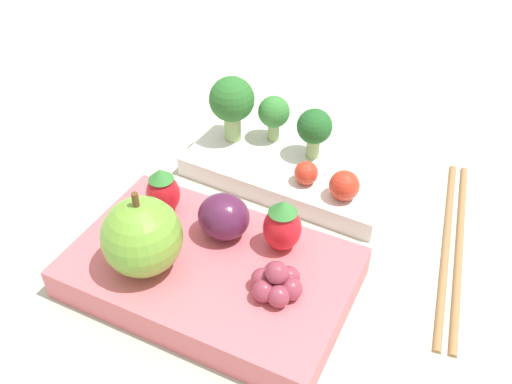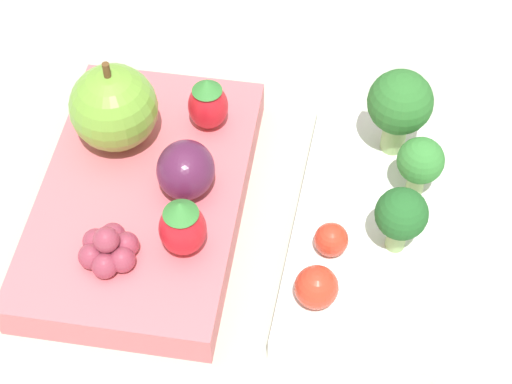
{
  "view_description": "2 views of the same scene",
  "coord_description": "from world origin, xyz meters",
  "px_view_note": "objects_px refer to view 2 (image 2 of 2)",
  "views": [
    {
      "loc": [
        0.15,
        -0.32,
        0.32
      ],
      "look_at": [
        0.01,
        -0.01,
        0.03
      ],
      "focal_mm": 40.0,
      "sensor_mm": 36.0,
      "label": 1
    },
    {
      "loc": [
        0.32,
        0.03,
        0.44
      ],
      "look_at": [
        0.01,
        -0.01,
        0.03
      ],
      "focal_mm": 60.0,
      "sensor_mm": 36.0,
      "label": 2
    }
  ],
  "objects_px": {
    "strawberry_1": "(182,226)",
    "grape_cluster": "(108,249)",
    "bento_box_fruit": "(144,199)",
    "broccoli_floret_0": "(420,162)",
    "apple": "(114,108)",
    "broccoli_floret_1": "(401,216)",
    "cherry_tomato_1": "(316,287)",
    "plum": "(186,170)",
    "broccoli_floret_2": "(400,105)",
    "strawberry_0": "(208,103)",
    "bento_box_savoury": "(371,233)",
    "cherry_tomato_0": "(331,240)"
  },
  "relations": [
    {
      "from": "strawberry_0",
      "to": "grape_cluster",
      "type": "xyz_separation_m",
      "value": [
        0.11,
        -0.04,
        -0.01
      ]
    },
    {
      "from": "bento_box_savoury",
      "to": "strawberry_1",
      "type": "bearing_deg",
      "value": -72.64
    },
    {
      "from": "broccoli_floret_2",
      "to": "strawberry_1",
      "type": "height_order",
      "value": "broccoli_floret_2"
    },
    {
      "from": "broccoli_floret_1",
      "to": "cherry_tomato_1",
      "type": "bearing_deg",
      "value": -45.91
    },
    {
      "from": "broccoli_floret_0",
      "to": "grape_cluster",
      "type": "distance_m",
      "value": 0.19
    },
    {
      "from": "broccoli_floret_2",
      "to": "strawberry_0",
      "type": "relative_size",
      "value": 1.57
    },
    {
      "from": "strawberry_0",
      "to": "strawberry_1",
      "type": "xyz_separation_m",
      "value": [
        0.1,
        0.0,
        0.0
      ]
    },
    {
      "from": "broccoli_floret_0",
      "to": "apple",
      "type": "distance_m",
      "value": 0.19
    },
    {
      "from": "strawberry_1",
      "to": "grape_cluster",
      "type": "bearing_deg",
      "value": -72.32
    },
    {
      "from": "broccoli_floret_0",
      "to": "grape_cluster",
      "type": "xyz_separation_m",
      "value": [
        0.08,
        -0.17,
        -0.01
      ]
    },
    {
      "from": "broccoli_floret_2",
      "to": "strawberry_1",
      "type": "bearing_deg",
      "value": -50.59
    },
    {
      "from": "cherry_tomato_1",
      "to": "plum",
      "type": "relative_size",
      "value": 0.66
    },
    {
      "from": "cherry_tomato_0",
      "to": "grape_cluster",
      "type": "height_order",
      "value": "grape_cluster"
    },
    {
      "from": "broccoli_floret_2",
      "to": "apple",
      "type": "bearing_deg",
      "value": -83.67
    },
    {
      "from": "cherry_tomato_0",
      "to": "grape_cluster",
      "type": "distance_m",
      "value": 0.13
    },
    {
      "from": "bento_box_fruit",
      "to": "broccoli_floret_1",
      "type": "relative_size",
      "value": 4.3
    },
    {
      "from": "bento_box_savoury",
      "to": "bento_box_fruit",
      "type": "xyz_separation_m",
      "value": [
        -0.01,
        -0.14,
        0.0
      ]
    },
    {
      "from": "broccoli_floret_2",
      "to": "grape_cluster",
      "type": "relative_size",
      "value": 1.73
    },
    {
      "from": "bento_box_fruit",
      "to": "grape_cluster",
      "type": "bearing_deg",
      "value": -7.65
    },
    {
      "from": "bento_box_fruit",
      "to": "strawberry_1",
      "type": "xyz_separation_m",
      "value": [
        0.04,
        0.03,
        0.03
      ]
    },
    {
      "from": "grape_cluster",
      "to": "plum",
      "type": "bearing_deg",
      "value": 147.85
    },
    {
      "from": "apple",
      "to": "plum",
      "type": "relative_size",
      "value": 1.7
    },
    {
      "from": "broccoli_floret_0",
      "to": "cherry_tomato_1",
      "type": "distance_m",
      "value": 0.1
    },
    {
      "from": "bento_box_savoury",
      "to": "apple",
      "type": "relative_size",
      "value": 2.92
    },
    {
      "from": "broccoli_floret_2",
      "to": "plum",
      "type": "xyz_separation_m",
      "value": [
        0.05,
        -0.12,
        -0.02
      ]
    },
    {
      "from": "broccoli_floret_1",
      "to": "cherry_tomato_1",
      "type": "xyz_separation_m",
      "value": [
        0.04,
        -0.04,
        -0.02
      ]
    },
    {
      "from": "cherry_tomato_0",
      "to": "broccoli_floret_0",
      "type": "bearing_deg",
      "value": 135.89
    },
    {
      "from": "apple",
      "to": "strawberry_0",
      "type": "relative_size",
      "value": 1.64
    },
    {
      "from": "broccoli_floret_2",
      "to": "cherry_tomato_0",
      "type": "distance_m",
      "value": 0.1
    },
    {
      "from": "broccoli_floret_2",
      "to": "apple",
      "type": "height_order",
      "value": "apple"
    },
    {
      "from": "bento_box_savoury",
      "to": "broccoli_floret_0",
      "type": "xyz_separation_m",
      "value": [
        -0.03,
        0.02,
        0.04
      ]
    },
    {
      "from": "broccoli_floret_1",
      "to": "plum",
      "type": "bearing_deg",
      "value": -99.99
    },
    {
      "from": "grape_cluster",
      "to": "broccoli_floret_2",
      "type": "bearing_deg",
      "value": 124.69
    },
    {
      "from": "broccoli_floret_1",
      "to": "cherry_tomato_0",
      "type": "relative_size",
      "value": 2.31
    },
    {
      "from": "cherry_tomato_1",
      "to": "broccoli_floret_2",
      "type": "bearing_deg",
      "value": 161.44
    },
    {
      "from": "bento_box_fruit",
      "to": "broccoli_floret_2",
      "type": "height_order",
      "value": "broccoli_floret_2"
    },
    {
      "from": "bento_box_fruit",
      "to": "broccoli_floret_1",
      "type": "height_order",
      "value": "broccoli_floret_1"
    },
    {
      "from": "broccoli_floret_1",
      "to": "broccoli_floret_2",
      "type": "bearing_deg",
      "value": -177.24
    },
    {
      "from": "cherry_tomato_1",
      "to": "strawberry_1",
      "type": "xyz_separation_m",
      "value": [
        -0.02,
        -0.08,
        0.01
      ]
    },
    {
      "from": "broccoli_floret_2",
      "to": "strawberry_0",
      "type": "xyz_separation_m",
      "value": [
        0.0,
        -0.12,
        -0.01
      ]
    },
    {
      "from": "cherry_tomato_1",
      "to": "grape_cluster",
      "type": "distance_m",
      "value": 0.12
    },
    {
      "from": "strawberry_0",
      "to": "cherry_tomato_0",
      "type": "bearing_deg",
      "value": 45.36
    },
    {
      "from": "bento_box_savoury",
      "to": "strawberry_1",
      "type": "relative_size",
      "value": 4.5
    },
    {
      "from": "bento_box_savoury",
      "to": "grape_cluster",
      "type": "bearing_deg",
      "value": -72.55
    },
    {
      "from": "grape_cluster",
      "to": "cherry_tomato_0",
      "type": "bearing_deg",
      "value": 101.64
    },
    {
      "from": "cherry_tomato_1",
      "to": "grape_cluster",
      "type": "relative_size",
      "value": 0.7
    },
    {
      "from": "bento_box_savoury",
      "to": "broccoli_floret_1",
      "type": "distance_m",
      "value": 0.04
    },
    {
      "from": "broccoli_floret_2",
      "to": "grape_cluster",
      "type": "bearing_deg",
      "value": -55.31
    },
    {
      "from": "broccoli_floret_0",
      "to": "apple",
      "type": "bearing_deg",
      "value": -94.59
    },
    {
      "from": "cherry_tomato_0",
      "to": "strawberry_0",
      "type": "height_order",
      "value": "strawberry_0"
    }
  ]
}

